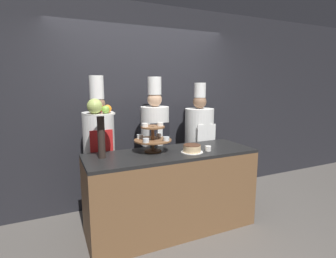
{
  "coord_description": "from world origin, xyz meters",
  "views": [
    {
      "loc": [
        -1.25,
        -2.29,
        1.71
      ],
      "look_at": [
        0.0,
        0.44,
        1.2
      ],
      "focal_mm": 28.0,
      "sensor_mm": 36.0,
      "label": 1
    }
  ],
  "objects_px": {
    "cup_white": "(208,148)",
    "tiered_stand": "(153,137)",
    "chef_center_left": "(155,139)",
    "fruit_pedestal": "(99,116)",
    "chef_center_right": "(199,139)",
    "cake_round": "(192,149)",
    "chef_left": "(99,146)"
  },
  "relations": [
    {
      "from": "fruit_pedestal",
      "to": "chef_center_right",
      "type": "height_order",
      "value": "chef_center_right"
    },
    {
      "from": "cake_round",
      "to": "chef_center_right",
      "type": "bearing_deg",
      "value": 53.26
    },
    {
      "from": "fruit_pedestal",
      "to": "chef_left",
      "type": "bearing_deg",
      "value": 81.85
    },
    {
      "from": "chef_center_left",
      "to": "chef_center_right",
      "type": "distance_m",
      "value": 0.69
    },
    {
      "from": "tiered_stand",
      "to": "cup_white",
      "type": "distance_m",
      "value": 0.65
    },
    {
      "from": "cup_white",
      "to": "chef_center_right",
      "type": "height_order",
      "value": "chef_center_right"
    },
    {
      "from": "chef_left",
      "to": "chef_center_left",
      "type": "xyz_separation_m",
      "value": [
        0.73,
        0.0,
        0.02
      ]
    },
    {
      "from": "fruit_pedestal",
      "to": "cake_round",
      "type": "distance_m",
      "value": 1.08
    },
    {
      "from": "cup_white",
      "to": "chef_left",
      "type": "bearing_deg",
      "value": 148.46
    },
    {
      "from": "tiered_stand",
      "to": "chef_left",
      "type": "height_order",
      "value": "chef_left"
    },
    {
      "from": "chef_center_left",
      "to": "cup_white",
      "type": "bearing_deg",
      "value": -60.6
    },
    {
      "from": "fruit_pedestal",
      "to": "chef_center_left",
      "type": "bearing_deg",
      "value": 31.26
    },
    {
      "from": "cake_round",
      "to": "chef_center_left",
      "type": "bearing_deg",
      "value": 105.5
    },
    {
      "from": "fruit_pedestal",
      "to": "cup_white",
      "type": "height_order",
      "value": "fruit_pedestal"
    },
    {
      "from": "chef_center_right",
      "to": "fruit_pedestal",
      "type": "bearing_deg",
      "value": -161.85
    },
    {
      "from": "chef_left",
      "to": "chef_center_left",
      "type": "height_order",
      "value": "chef_left"
    },
    {
      "from": "cake_round",
      "to": "chef_center_left",
      "type": "distance_m",
      "value": 0.69
    },
    {
      "from": "fruit_pedestal",
      "to": "chef_center_left",
      "type": "height_order",
      "value": "chef_center_left"
    },
    {
      "from": "cup_white",
      "to": "chef_center_left",
      "type": "xyz_separation_m",
      "value": [
        -0.39,
        0.69,
        0.02
      ]
    },
    {
      "from": "chef_center_right",
      "to": "chef_left",
      "type": "bearing_deg",
      "value": 180.0
    },
    {
      "from": "cake_round",
      "to": "chef_left",
      "type": "xyz_separation_m",
      "value": [
        -0.92,
        0.67,
        -0.02
      ]
    },
    {
      "from": "chef_left",
      "to": "chef_center_right",
      "type": "bearing_deg",
      "value": -0.0
    },
    {
      "from": "cup_white",
      "to": "chef_center_left",
      "type": "height_order",
      "value": "chef_center_left"
    },
    {
      "from": "chef_center_left",
      "to": "chef_center_right",
      "type": "xyz_separation_m",
      "value": [
        0.68,
        -0.0,
        -0.06
      ]
    },
    {
      "from": "cup_white",
      "to": "tiered_stand",
      "type": "bearing_deg",
      "value": 158.52
    },
    {
      "from": "cup_white",
      "to": "chef_center_right",
      "type": "xyz_separation_m",
      "value": [
        0.3,
        0.69,
        -0.04
      ]
    },
    {
      "from": "chef_center_right",
      "to": "tiered_stand",
      "type": "bearing_deg",
      "value": -152.98
    },
    {
      "from": "fruit_pedestal",
      "to": "chef_left",
      "type": "height_order",
      "value": "chef_left"
    },
    {
      "from": "chef_left",
      "to": "chef_center_right",
      "type": "distance_m",
      "value": 1.42
    },
    {
      "from": "cake_round",
      "to": "chef_center_left",
      "type": "xyz_separation_m",
      "value": [
        -0.19,
        0.67,
        0.0
      ]
    },
    {
      "from": "chef_center_left",
      "to": "cake_round",
      "type": "bearing_deg",
      "value": -74.5
    },
    {
      "from": "tiered_stand",
      "to": "fruit_pedestal",
      "type": "xyz_separation_m",
      "value": [
        -0.6,
        -0.03,
        0.28
      ]
    }
  ]
}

